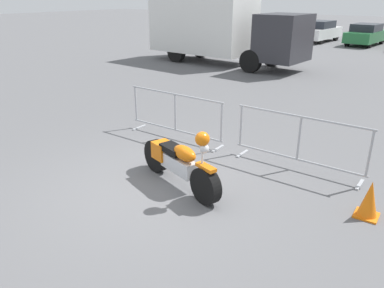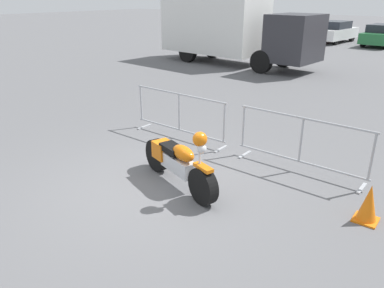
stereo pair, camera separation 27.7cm
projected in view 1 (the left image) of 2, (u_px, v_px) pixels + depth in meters
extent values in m
plane|color=#5B5B5E|center=(152.00, 189.00, 6.49)|extent=(120.00, 120.00, 0.00)
cylinder|color=black|center=(206.00, 186.00, 5.94)|extent=(0.64, 0.36, 0.61)
cylinder|color=black|center=(156.00, 156.00, 7.05)|extent=(0.64, 0.36, 0.61)
cube|color=silver|center=(179.00, 164.00, 6.46)|extent=(0.84, 0.47, 0.27)
ellipsoid|color=orange|center=(185.00, 153.00, 6.23)|extent=(0.59, 0.41, 0.25)
cube|color=black|center=(173.00, 149.00, 6.50)|extent=(0.56, 0.41, 0.12)
cube|color=orange|center=(163.00, 150.00, 6.79)|extent=(0.43, 0.40, 0.31)
cube|color=orange|center=(206.00, 167.00, 5.82)|extent=(0.41, 0.25, 0.06)
cylinder|color=silver|center=(202.00, 158.00, 5.84)|extent=(0.05, 0.05, 0.43)
sphere|color=silver|center=(204.00, 149.00, 5.75)|extent=(0.15, 0.15, 0.15)
sphere|color=orange|center=(202.00, 139.00, 5.73)|extent=(0.23, 0.23, 0.23)
cylinder|color=#9EA0A5|center=(175.00, 94.00, 8.38)|extent=(2.58, 0.10, 0.04)
cylinder|color=#9EA0A5|center=(176.00, 130.00, 8.70)|extent=(2.58, 0.10, 0.04)
cylinder|color=#9EA0A5|center=(136.00, 104.00, 9.22)|extent=(0.05, 0.05, 0.85)
cylinder|color=#9EA0A5|center=(175.00, 112.00, 8.54)|extent=(0.05, 0.05, 0.85)
cylinder|color=#9EA0A5|center=(221.00, 123.00, 7.86)|extent=(0.05, 0.05, 0.85)
cube|color=#9EA0A5|center=(139.00, 127.00, 9.41)|extent=(0.07, 0.44, 0.03)
cube|color=#9EA0A5|center=(218.00, 149.00, 8.13)|extent=(0.07, 0.44, 0.03)
cylinder|color=#9EA0A5|center=(302.00, 117.00, 6.84)|extent=(2.58, 0.10, 0.04)
cylinder|color=#9EA0A5|center=(297.00, 159.00, 7.16)|extent=(2.58, 0.10, 0.04)
cylinder|color=#9EA0A5|center=(241.00, 126.00, 7.68)|extent=(0.05, 0.05, 0.85)
cylinder|color=#9EA0A5|center=(299.00, 138.00, 7.00)|extent=(0.05, 0.05, 0.85)
cylinder|color=#9EA0A5|center=(370.00, 154.00, 6.32)|extent=(0.05, 0.05, 0.85)
cube|color=#9EA0A5|center=(242.00, 154.00, 7.87)|extent=(0.07, 0.44, 0.03)
cube|color=#9EA0A5|center=(360.00, 185.00, 6.59)|extent=(0.07, 0.44, 0.03)
cube|color=white|center=(202.00, 25.00, 18.09)|extent=(5.17, 2.71, 2.50)
cube|color=#2D2D33|center=(283.00, 38.00, 15.66)|extent=(1.98, 2.33, 1.90)
cylinder|color=black|center=(272.00, 56.00, 17.26)|extent=(0.98, 0.36, 0.96)
cylinder|color=black|center=(250.00, 61.00, 15.87)|extent=(0.98, 0.36, 0.96)
cylinder|color=black|center=(201.00, 48.00, 19.75)|extent=(0.98, 0.36, 0.96)
cylinder|color=black|center=(176.00, 52.00, 18.36)|extent=(0.98, 0.36, 0.96)
cube|color=#284799|center=(238.00, 29.00, 29.27)|extent=(2.20, 4.49, 0.71)
cube|color=#1E232B|center=(238.00, 20.00, 28.94)|extent=(1.84, 2.37, 0.50)
cylinder|color=black|center=(240.00, 31.00, 30.80)|extent=(0.29, 0.66, 0.65)
cylinder|color=black|center=(256.00, 32.00, 29.91)|extent=(0.29, 0.66, 0.65)
cylinder|color=black|center=(220.00, 33.00, 28.85)|extent=(0.29, 0.66, 0.65)
cylinder|color=black|center=(236.00, 34.00, 27.95)|extent=(0.29, 0.66, 0.65)
cube|color=#B21E19|center=(277.00, 30.00, 27.85)|extent=(2.26, 4.63, 0.73)
cube|color=#1E232B|center=(277.00, 21.00, 27.51)|extent=(1.90, 2.44, 0.52)
cylinder|color=black|center=(277.00, 32.00, 29.43)|extent=(0.29, 0.69, 0.67)
cylinder|color=black|center=(295.00, 33.00, 28.51)|extent=(0.29, 0.69, 0.67)
cylinder|color=black|center=(258.00, 35.00, 27.41)|extent=(0.29, 0.69, 0.67)
cylinder|color=black|center=(277.00, 36.00, 26.49)|extent=(0.29, 0.69, 0.67)
cube|color=white|center=(319.00, 33.00, 26.22)|extent=(2.12, 4.33, 0.68)
cube|color=#1E232B|center=(319.00, 24.00, 25.90)|extent=(1.77, 2.29, 0.49)
cylinder|color=black|center=(317.00, 35.00, 27.70)|extent=(0.28, 0.64, 0.62)
cylinder|color=black|center=(336.00, 36.00, 26.83)|extent=(0.28, 0.64, 0.62)
cylinder|color=black|center=(301.00, 38.00, 25.81)|extent=(0.28, 0.64, 0.62)
cylinder|color=black|center=(321.00, 39.00, 24.95)|extent=(0.28, 0.64, 0.62)
cube|color=#236B38|center=(366.00, 36.00, 24.40)|extent=(2.02, 4.14, 0.65)
cube|color=#1E232B|center=(367.00, 27.00, 24.09)|extent=(1.69, 2.18, 0.46)
cylinder|color=black|center=(361.00, 38.00, 25.81)|extent=(0.26, 0.61, 0.59)
cylinder|color=black|center=(382.00, 40.00, 24.99)|extent=(0.26, 0.61, 0.59)
cylinder|color=black|center=(348.00, 41.00, 24.01)|extent=(0.26, 0.61, 0.59)
cylinder|color=black|center=(370.00, 43.00, 23.19)|extent=(0.26, 0.61, 0.59)
cube|color=orange|center=(366.00, 215.00, 5.68)|extent=(0.34, 0.34, 0.03)
cone|color=orange|center=(370.00, 198.00, 5.57)|extent=(0.28, 0.28, 0.56)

